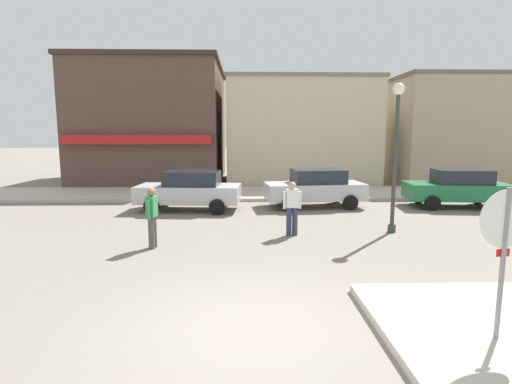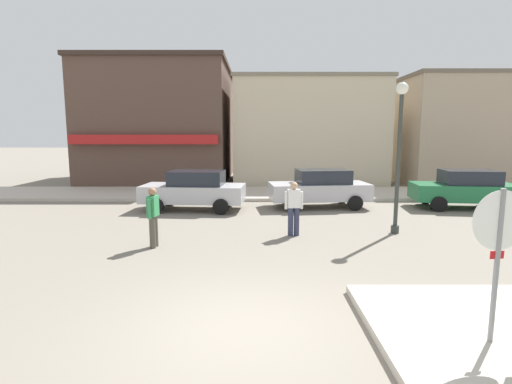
# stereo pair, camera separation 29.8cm
# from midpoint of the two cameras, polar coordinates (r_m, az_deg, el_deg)

# --- Properties ---
(ground_plane) EXTENTS (160.00, 160.00, 0.00)m
(ground_plane) POSITION_cam_midpoint_polar(r_m,az_deg,el_deg) (6.55, -0.59, -19.07)
(ground_plane) COLOR gray
(kerb_far) EXTENTS (80.00, 4.00, 0.15)m
(kerb_far) POSITION_cam_midpoint_polar(r_m,az_deg,el_deg) (19.74, -0.22, -0.20)
(kerb_far) COLOR beige
(kerb_far) RESTS_ON ground
(stop_sign) EXTENTS (0.82, 0.12, 2.30)m
(stop_sign) POSITION_cam_midpoint_polar(r_m,az_deg,el_deg) (6.41, 32.42, -6.52)
(stop_sign) COLOR gray
(stop_sign) RESTS_ON ground
(lamp_post) EXTENTS (0.36, 0.36, 4.54)m
(lamp_post) POSITION_cam_midpoint_polar(r_m,az_deg,el_deg) (12.66, 20.44, 7.58)
(lamp_post) COLOR #333833
(lamp_post) RESTS_ON ground
(parked_car_nearest) EXTENTS (4.13, 2.13, 1.56)m
(parked_car_nearest) POSITION_cam_midpoint_polar(r_m,az_deg,el_deg) (15.94, -8.33, 0.33)
(parked_car_nearest) COLOR #B7B7BC
(parked_car_nearest) RESTS_ON ground
(parked_car_second) EXTENTS (4.16, 2.19, 1.56)m
(parked_car_second) POSITION_cam_midpoint_polar(r_m,az_deg,el_deg) (16.57, 9.59, 0.60)
(parked_car_second) COLOR #B7B7BC
(parked_car_second) RESTS_ON ground
(parked_car_third) EXTENTS (4.16, 2.20, 1.56)m
(parked_car_third) POSITION_cam_midpoint_polar(r_m,az_deg,el_deg) (18.26, 28.11, 0.44)
(parked_car_third) COLOR #1E6B3D
(parked_car_third) RESTS_ON ground
(pedestrian_crossing_near) EXTENTS (0.56, 0.26, 1.61)m
(pedestrian_crossing_near) POSITION_cam_midpoint_polar(r_m,az_deg,el_deg) (11.84, 6.09, -2.14)
(pedestrian_crossing_near) COLOR #2D334C
(pedestrian_crossing_near) RESTS_ON ground
(pedestrian_crossing_far) EXTENTS (0.26, 0.56, 1.61)m
(pedestrian_crossing_far) POSITION_cam_midpoint_polar(r_m,az_deg,el_deg) (10.89, -13.77, -3.26)
(pedestrian_crossing_far) COLOR #4C473D
(pedestrian_crossing_far) RESTS_ON ground
(building_corner_shop) EXTENTS (8.56, 10.41, 7.28)m
(building_corner_shop) POSITION_cam_midpoint_polar(r_m,az_deg,el_deg) (27.10, -12.61, 9.50)
(building_corner_shop) COLOR brown
(building_corner_shop) RESTS_ON ground
(building_storefront_left_near) EXTENTS (8.94, 6.91, 6.26)m
(building_storefront_left_near) POSITION_cam_midpoint_polar(r_m,az_deg,el_deg) (25.53, 7.39, 8.57)
(building_storefront_left_near) COLOR beige
(building_storefront_left_near) RESTS_ON ground
(building_storefront_left_mid) EXTENTS (9.13, 5.80, 6.33)m
(building_storefront_left_mid) POSITION_cam_midpoint_polar(r_m,az_deg,el_deg) (27.54, 29.14, 7.65)
(building_storefront_left_mid) COLOR tan
(building_storefront_left_mid) RESTS_ON ground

